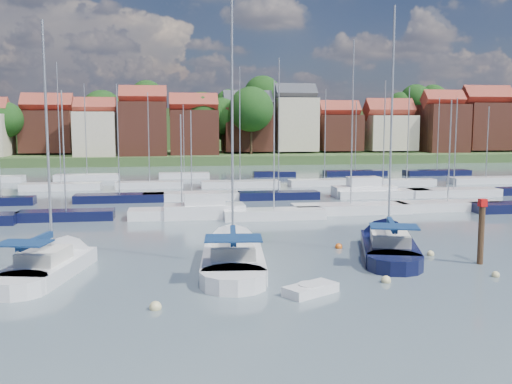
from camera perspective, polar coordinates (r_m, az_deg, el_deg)
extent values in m
plane|color=#495A64|center=(70.53, -1.87, 0.14)|extent=(260.00, 260.00, 0.00)
cube|color=white|center=(33.33, -19.99, -7.41)|extent=(4.38, 7.40, 1.20)
cone|color=white|center=(37.19, -17.23, -5.84)|extent=(3.57, 3.93, 2.89)
cylinder|color=white|center=(30.32, -22.71, -8.93)|extent=(3.46, 3.46, 1.20)
cube|color=silver|center=(32.69, -20.40, -5.99)|extent=(2.62, 3.27, 0.70)
cylinder|color=#B2B2B7|center=(32.81, -20.14, 4.76)|extent=(0.14, 0.14, 12.82)
cylinder|color=#B2B2B7|center=(31.66, -21.20, -4.85)|extent=(0.97, 3.77, 0.10)
cube|color=navy|center=(31.63, -21.21, -4.59)|extent=(1.12, 3.63, 0.35)
cube|color=navy|center=(30.51, -22.24, -4.76)|extent=(2.78, 2.24, 0.08)
cube|color=white|center=(33.11, -2.32, -7.08)|extent=(4.28, 8.60, 1.20)
cone|color=white|center=(38.16, -2.39, -5.21)|extent=(3.85, 4.36, 3.45)
cylinder|color=white|center=(29.10, -2.24, -9.05)|extent=(3.79, 3.79, 1.20)
cube|color=silver|center=(32.33, -2.32, -5.70)|extent=(2.76, 3.68, 0.70)
cylinder|color=#B2B2B7|center=(32.71, -2.40, 7.38)|extent=(0.14, 0.14, 15.35)
cylinder|color=#B2B2B7|center=(31.03, -2.30, -4.62)|extent=(0.57, 4.59, 0.10)
cube|color=navy|center=(31.00, -2.31, -4.35)|extent=(0.75, 4.38, 0.35)
cube|color=navy|center=(29.50, -2.28, -4.63)|extent=(3.13, 2.36, 0.08)
cube|color=black|center=(37.06, 13.12, -5.75)|extent=(5.29, 8.27, 1.20)
cone|color=black|center=(41.74, 12.57, -4.33)|extent=(4.14, 4.50, 3.20)
cylinder|color=black|center=(33.34, 13.68, -7.18)|extent=(3.99, 3.99, 1.20)
cube|color=silver|center=(36.35, 13.23, -4.47)|extent=(3.07, 3.71, 0.70)
cylinder|color=#B2B2B7|center=(36.73, 13.38, 6.50)|extent=(0.14, 0.14, 14.53)
cylinder|color=#B2B2B7|center=(35.15, 13.42, -3.45)|extent=(1.33, 4.11, 0.10)
cube|color=navy|center=(35.13, 13.43, -3.21)|extent=(1.46, 3.96, 0.35)
cube|color=navy|center=(33.74, 13.65, -3.36)|extent=(3.16, 2.62, 0.08)
cube|color=white|center=(28.16, 5.48, -9.74)|extent=(2.98, 2.46, 0.53)
cylinder|color=white|center=(28.12, 5.48, -9.45)|extent=(1.26, 1.26, 0.34)
cylinder|color=#4C331E|center=(36.19, 21.51, -5.75)|extent=(0.36, 0.36, 5.75)
cube|color=red|center=(35.68, 21.72, -1.00)|extent=(0.40, 0.40, 0.44)
sphere|color=beige|center=(26.28, -10.03, -11.48)|extent=(0.55, 0.55, 0.55)
sphere|color=beige|center=(30.94, -2.30, -8.56)|extent=(0.46, 0.46, 0.46)
sphere|color=beige|center=(30.81, 12.87, -8.80)|extent=(0.51, 0.51, 0.51)
sphere|color=#D85914|center=(38.40, 8.27, -5.59)|extent=(0.48, 0.48, 0.48)
sphere|color=beige|center=(33.68, 22.83, -7.82)|extent=(0.42, 0.42, 0.42)
sphere|color=beige|center=(37.57, 17.05, -6.10)|extent=(0.45, 0.45, 0.45)
cube|color=black|center=(51.47, -18.45, -2.31)|extent=(8.01, 2.24, 1.00)
cylinder|color=#B2B2B7|center=(50.92, -18.68, 3.90)|extent=(0.12, 0.12, 10.16)
cube|color=white|center=(50.39, -7.41, -2.20)|extent=(9.22, 2.58, 1.00)
cylinder|color=#B2B2B7|center=(49.88, -7.49, 3.01)|extent=(0.12, 0.12, 8.18)
cube|color=white|center=(49.62, 1.80, -2.29)|extent=(8.78, 2.46, 1.00)
cylinder|color=#B2B2B7|center=(49.03, 1.83, 4.69)|extent=(0.12, 0.12, 11.06)
cube|color=white|center=(53.46, 9.43, -1.72)|extent=(10.79, 3.02, 1.00)
cylinder|color=#B2B2B7|center=(52.88, 9.60, 6.82)|extent=(0.12, 0.12, 14.87)
cube|color=white|center=(57.54, 18.59, -1.38)|extent=(10.13, 2.84, 1.00)
cylinder|color=#B2B2B7|center=(57.06, 18.79, 3.89)|extent=(0.12, 0.12, 9.59)
cube|color=white|center=(50.25, -5.17, -2.02)|extent=(7.00, 2.60, 1.40)
cube|color=white|center=(50.09, -5.19, -0.78)|extent=(3.50, 2.20, 1.30)
cube|color=black|center=(63.37, -24.12, -0.89)|extent=(6.54, 1.83, 1.00)
cube|color=black|center=(61.93, -13.48, -0.65)|extent=(9.30, 2.60, 1.00)
cylinder|color=#B2B2B7|center=(61.45, -13.64, 5.13)|extent=(0.12, 0.12, 11.48)
cube|color=white|center=(62.12, -6.44, -0.48)|extent=(10.40, 2.91, 1.00)
cylinder|color=#B2B2B7|center=(61.69, -6.50, 4.02)|extent=(0.12, 0.12, 8.77)
cube|color=black|center=(62.47, 2.25, -0.40)|extent=(8.80, 2.46, 1.00)
cylinder|color=#B2B2B7|center=(61.97, 2.29, 6.65)|extent=(0.12, 0.12, 14.33)
cube|color=white|center=(65.65, 12.54, -0.21)|extent=(10.73, 3.00, 1.00)
cylinder|color=#B2B2B7|center=(65.20, 12.69, 5.53)|extent=(0.12, 0.12, 12.14)
cube|color=white|center=(68.97, 19.14, -0.09)|extent=(10.48, 2.93, 1.00)
cylinder|color=#B2B2B7|center=(68.56, 19.32, 4.59)|extent=(0.12, 0.12, 10.28)
cube|color=white|center=(65.75, 10.71, -0.02)|extent=(7.00, 2.60, 1.40)
cube|color=white|center=(65.63, 10.73, 0.93)|extent=(3.50, 2.20, 1.30)
cube|color=white|center=(75.39, -18.88, 0.48)|extent=(9.71, 2.72, 1.00)
cylinder|color=#B2B2B7|center=(74.98, -19.12, 6.52)|extent=(0.12, 0.12, 14.88)
cube|color=white|center=(74.53, -10.59, 0.66)|extent=(8.49, 2.38, 1.00)
cylinder|color=#B2B2B7|center=(74.13, -10.69, 5.40)|extent=(0.12, 0.12, 11.31)
cube|color=white|center=(74.32, -1.61, 0.76)|extent=(10.16, 2.85, 1.00)
cylinder|color=#B2B2B7|center=(73.90, -1.63, 6.78)|extent=(0.12, 0.12, 14.59)
cube|color=white|center=(76.66, 6.85, 0.90)|extent=(9.53, 2.67, 1.00)
cylinder|color=#B2B2B7|center=(76.27, 6.92, 5.73)|extent=(0.12, 0.12, 11.91)
cube|color=white|center=(79.02, 14.82, 0.89)|extent=(7.62, 2.13, 1.00)
cylinder|color=#B2B2B7|center=(78.64, 14.97, 5.66)|extent=(0.12, 0.12, 12.13)
cube|color=white|center=(85.48, 21.97, 1.06)|extent=(10.17, 2.85, 1.00)
cylinder|color=#B2B2B7|center=(85.15, 22.14, 4.65)|extent=(0.12, 0.12, 9.73)
cube|color=white|center=(87.30, -16.53, 1.38)|extent=(9.24, 2.59, 1.00)
cylinder|color=#B2B2B7|center=(86.95, -16.68, 6.03)|extent=(0.12, 0.12, 13.17)
cube|color=white|center=(87.25, -7.19, 1.61)|extent=(7.57, 2.12, 1.00)
cylinder|color=#B2B2B7|center=(86.92, -7.25, 5.30)|extent=(0.12, 0.12, 10.24)
cube|color=black|center=(88.87, 1.84, 1.75)|extent=(6.58, 1.84, 1.00)
cylinder|color=#B2B2B7|center=(88.59, 1.86, 4.66)|extent=(0.12, 0.12, 8.01)
cube|color=black|center=(92.08, 9.87, 1.83)|extent=(9.92, 2.78, 1.00)
cylinder|color=#B2B2B7|center=(91.77, 9.94, 5.54)|extent=(0.12, 0.12, 10.92)
cube|color=black|center=(96.22, 17.62, 1.82)|extent=(10.55, 2.95, 1.00)
cylinder|color=#B2B2B7|center=(95.91, 17.76, 5.55)|extent=(0.12, 0.12, 11.51)
cube|color=#3B582C|center=(147.01, -5.45, 3.72)|extent=(200.00, 70.00, 3.00)
cube|color=#3B582C|center=(171.79, -5.94, 5.72)|extent=(200.00, 60.00, 14.00)
cube|color=brown|center=(129.86, -20.04, 5.69)|extent=(10.37, 9.97, 8.73)
cube|color=maroon|center=(129.91, -20.14, 8.18)|extent=(10.57, 5.13, 5.13)
cube|color=beige|center=(119.46, -15.70, 5.56)|extent=(8.09, 8.80, 8.96)
cube|color=maroon|center=(119.49, -15.79, 8.18)|extent=(8.25, 4.00, 4.00)
cube|color=brown|center=(119.61, -11.17, 6.16)|extent=(9.36, 10.17, 10.97)
cube|color=maroon|center=(119.73, -11.24, 9.34)|extent=(9.54, 4.63, 4.63)
cube|color=brown|center=(121.34, -6.23, 5.89)|extent=(9.90, 8.56, 9.42)
cube|color=maroon|center=(121.39, -6.27, 8.69)|extent=(10.10, 4.90, 4.90)
cube|color=brown|center=(127.41, -0.84, 6.26)|extent=(10.59, 8.93, 9.49)
cube|color=#383A42|center=(127.49, -0.85, 8.98)|extent=(10.80, 5.24, 5.24)
cube|color=beige|center=(128.45, 3.94, 6.73)|extent=(9.01, 8.61, 11.65)
cube|color=#383A42|center=(128.62, 3.96, 9.82)|extent=(9.19, 4.46, 4.46)
cube|color=brown|center=(132.29, 8.27, 5.89)|extent=(9.10, 9.34, 8.00)
cube|color=maroon|center=(132.31, 8.31, 8.11)|extent=(9.28, 4.50, 4.50)
cube|color=beige|center=(135.81, 13.10, 5.78)|extent=(10.86, 9.59, 7.88)
cube|color=maroon|center=(135.83, 13.16, 8.00)|extent=(11.07, 5.37, 5.37)
cube|color=brown|center=(138.20, 18.10, 6.03)|extent=(9.18, 9.96, 10.97)
cube|color=maroon|center=(138.30, 18.20, 8.77)|extent=(9.36, 4.54, 4.54)
cube|color=brown|center=(144.80, 21.94, 6.09)|extent=(11.39, 9.67, 10.76)
cube|color=maroon|center=(144.93, 22.06, 8.77)|extent=(11.62, 5.64, 5.64)
cylinder|color=#382619|center=(159.00, 15.59, 6.69)|extent=(0.50, 0.50, 4.47)
sphere|color=#204716|center=(159.12, 15.66, 8.88)|extent=(8.18, 8.18, 8.18)
cylinder|color=#382619|center=(126.12, -3.34, 4.83)|extent=(0.50, 0.50, 4.46)
sphere|color=#204716|center=(126.05, -3.36, 7.58)|extent=(8.15, 8.15, 8.15)
cylinder|color=#382619|center=(145.16, 0.65, 6.97)|extent=(0.50, 0.50, 5.15)
sphere|color=#204716|center=(145.34, 0.65, 9.73)|extent=(9.41, 9.41, 9.41)
cylinder|color=#382619|center=(145.97, -10.82, 6.89)|extent=(0.50, 0.50, 4.56)
sphere|color=#204716|center=(146.12, -10.88, 9.32)|extent=(8.34, 8.34, 8.34)
cylinder|color=#382619|center=(135.69, -15.05, 4.89)|extent=(0.50, 0.50, 5.15)
sphere|color=#204716|center=(135.67, -15.15, 7.85)|extent=(9.42, 9.42, 9.42)
cylinder|color=#382619|center=(140.22, -21.31, 5.77)|extent=(0.50, 0.50, 3.42)
sphere|color=#204716|center=(140.25, -21.39, 7.67)|extent=(6.26, 6.26, 6.26)
cylinder|color=#382619|center=(136.15, 0.65, 4.84)|extent=(0.50, 0.50, 3.77)
sphere|color=#204716|center=(136.07, 0.65, 6.99)|extent=(6.89, 6.89, 6.89)
cylinder|color=#382619|center=(121.81, -0.49, 4.95)|extent=(0.50, 0.50, 5.21)
sphere|color=#204716|center=(121.78, -0.50, 8.28)|extent=(9.53, 9.53, 9.53)
cylinder|color=#382619|center=(148.89, 19.53, 4.47)|extent=(0.50, 0.50, 2.97)
sphere|color=#204716|center=(148.80, 19.59, 6.02)|extent=(5.44, 5.44, 5.44)
cylinder|color=#382619|center=(123.59, -5.38, 4.86)|extent=(0.50, 0.50, 4.84)
sphere|color=#204716|center=(123.54, -5.41, 7.91)|extent=(8.85, 8.85, 8.85)
cylinder|color=#382619|center=(157.56, 14.18, 6.61)|extent=(0.50, 0.50, 3.72)
sphere|color=#204716|center=(157.64, 14.24, 8.44)|extent=(6.80, 6.80, 6.80)
cylinder|color=#382619|center=(138.59, 18.12, 4.60)|extent=(0.50, 0.50, 4.05)
sphere|color=#204716|center=(138.52, 18.20, 6.87)|extent=(7.40, 7.40, 7.40)
cylinder|color=#382619|center=(126.72, -23.68, 4.17)|extent=(0.50, 0.50, 4.00)
sphere|color=#204716|center=(126.64, -23.80, 6.63)|extent=(7.32, 7.32, 7.32)
cylinder|color=#382619|center=(143.65, -2.65, 6.70)|extent=(0.50, 0.50, 3.93)
sphere|color=#204716|center=(143.74, -2.67, 8.83)|extent=(7.19, 7.19, 7.19)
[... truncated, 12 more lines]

